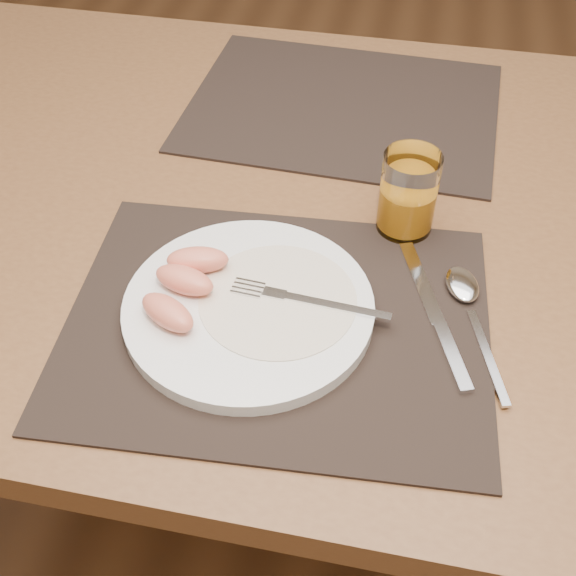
# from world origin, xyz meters

# --- Properties ---
(ground) EXTENTS (5.00, 5.00, 0.00)m
(ground) POSITION_xyz_m (0.00, 0.00, 0.00)
(ground) COLOR brown
(ground) RESTS_ON ground
(table) EXTENTS (1.40, 0.90, 0.75)m
(table) POSITION_xyz_m (0.00, 0.00, 0.67)
(table) COLOR brown
(table) RESTS_ON ground
(placemat_near) EXTENTS (0.47, 0.38, 0.00)m
(placemat_near) POSITION_xyz_m (-0.03, -0.22, 0.75)
(placemat_near) COLOR black
(placemat_near) RESTS_ON table
(placemat_far) EXTENTS (0.46, 0.37, 0.00)m
(placemat_far) POSITION_xyz_m (-0.02, 0.22, 0.75)
(placemat_far) COLOR black
(placemat_far) RESTS_ON table
(plate) EXTENTS (0.27, 0.27, 0.02)m
(plate) POSITION_xyz_m (-0.06, -0.21, 0.76)
(plate) COLOR white
(plate) RESTS_ON placemat_near
(plate_dressing) EXTENTS (0.17, 0.17, 0.00)m
(plate_dressing) POSITION_xyz_m (-0.03, -0.20, 0.77)
(plate_dressing) COLOR white
(plate_dressing) RESTS_ON plate
(fork) EXTENTS (0.18, 0.03, 0.00)m
(fork) POSITION_xyz_m (-0.01, -0.20, 0.77)
(fork) COLOR silver
(fork) RESTS_ON plate
(knife) EXTENTS (0.09, 0.21, 0.01)m
(knife) POSITION_xyz_m (0.14, -0.19, 0.76)
(knife) COLOR silver
(knife) RESTS_ON placemat_near
(spoon) EXTENTS (0.08, 0.19, 0.01)m
(spoon) POSITION_xyz_m (0.17, -0.14, 0.76)
(spoon) COLOR silver
(spoon) RESTS_ON placemat_near
(juice_glass) EXTENTS (0.07, 0.07, 0.10)m
(juice_glass) POSITION_xyz_m (0.09, -0.04, 0.80)
(juice_glass) COLOR white
(juice_glass) RESTS_ON placemat_near
(grapefruit_wedges) EXTENTS (0.08, 0.14, 0.03)m
(grapefruit_wedges) POSITION_xyz_m (-0.13, -0.21, 0.78)
(grapefruit_wedges) COLOR #E67C5E
(grapefruit_wedges) RESTS_ON plate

